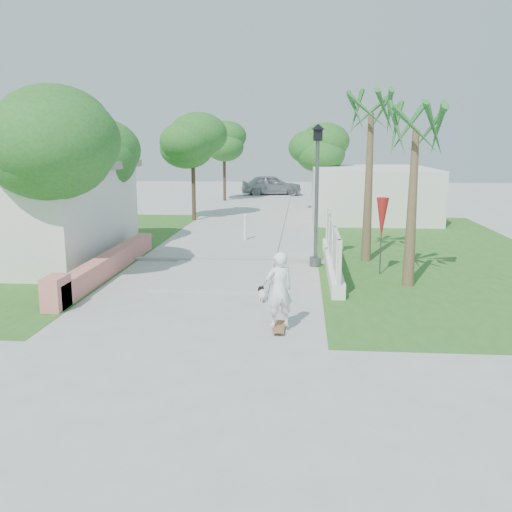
# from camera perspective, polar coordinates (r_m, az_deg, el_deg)

# --- Properties ---
(ground) EXTENTS (90.00, 90.00, 0.00)m
(ground) POSITION_cam_1_polar(r_m,az_deg,el_deg) (13.18, -6.34, -5.90)
(ground) COLOR #B7B7B2
(ground) RESTS_ON ground
(path_strip) EXTENTS (3.20, 36.00, 0.06)m
(path_strip) POSITION_cam_1_polar(r_m,az_deg,el_deg) (32.67, 0.31, 4.53)
(path_strip) COLOR #B7B7B2
(path_strip) RESTS_ON ground
(curb) EXTENTS (6.50, 0.25, 0.10)m
(curb) POSITION_cam_1_polar(r_m,az_deg,el_deg) (18.91, -2.91, -0.41)
(curb) COLOR #999993
(curb) RESTS_ON ground
(grass_left) EXTENTS (8.00, 20.00, 0.01)m
(grass_left) POSITION_cam_1_polar(r_m,az_deg,el_deg) (22.78, -19.96, 0.81)
(grass_left) COLOR #335F1E
(grass_left) RESTS_ON ground
(grass_right) EXTENTS (8.00, 20.00, 0.01)m
(grass_right) POSITION_cam_1_polar(r_m,az_deg,el_deg) (21.21, 16.94, 0.27)
(grass_right) COLOR #335F1E
(grass_right) RESTS_ON ground
(pink_wall) EXTENTS (0.45, 8.20, 0.80)m
(pink_wall) POSITION_cam_1_polar(r_m,az_deg,el_deg) (17.29, -14.91, -1.00)
(pink_wall) COLOR #DD7A71
(pink_wall) RESTS_ON ground
(lattice_fence) EXTENTS (0.35, 7.00, 1.50)m
(lattice_fence) POSITION_cam_1_polar(r_m,az_deg,el_deg) (17.70, 7.62, 0.33)
(lattice_fence) COLOR white
(lattice_fence) RESTS_ON ground
(building_right) EXTENTS (6.00, 8.00, 2.60)m
(building_right) POSITION_cam_1_polar(r_m,az_deg,el_deg) (30.67, 11.34, 6.25)
(building_right) COLOR silver
(building_right) RESTS_ON ground
(street_lamp) EXTENTS (0.44, 0.44, 4.44)m
(street_lamp) POSITION_cam_1_polar(r_m,az_deg,el_deg) (17.92, 6.09, 6.57)
(street_lamp) COLOR #59595E
(street_lamp) RESTS_ON ground
(bollard) EXTENTS (0.14, 0.14, 1.09)m
(bollard) POSITION_cam_1_polar(r_m,az_deg,el_deg) (22.71, -1.10, 2.95)
(bollard) COLOR white
(bollard) RESTS_ON ground
(patio_umbrella) EXTENTS (0.36, 0.36, 2.30)m
(patio_umbrella) POSITION_cam_1_polar(r_m,az_deg,el_deg) (17.15, 12.49, 3.68)
(patio_umbrella) COLOR #59595E
(patio_umbrella) RESTS_ON ground
(tree_left_near) EXTENTS (3.60, 3.60, 5.28)m
(tree_left_near) POSITION_cam_1_polar(r_m,az_deg,el_deg) (16.83, -20.04, 10.42)
(tree_left_near) COLOR #4C3826
(tree_left_near) RESTS_ON ground
(tree_left_mid) EXTENTS (3.20, 3.20, 4.85)m
(tree_left_mid) POSITION_cam_1_polar(r_m,az_deg,el_deg) (22.30, -16.45, 9.85)
(tree_left_mid) COLOR #4C3826
(tree_left_mid) RESTS_ON ground
(tree_path_left) EXTENTS (3.40, 3.40, 5.23)m
(tree_path_left) POSITION_cam_1_polar(r_m,az_deg,el_deg) (28.85, -6.33, 11.11)
(tree_path_left) COLOR #4C3826
(tree_path_left) RESTS_ON ground
(tree_path_right) EXTENTS (3.00, 3.00, 4.79)m
(tree_path_right) POSITION_cam_1_polar(r_m,az_deg,el_deg) (32.34, 6.11, 10.55)
(tree_path_right) COLOR #4C3826
(tree_path_right) RESTS_ON ground
(tree_path_far) EXTENTS (3.20, 3.20, 5.17)m
(tree_path_far) POSITION_cam_1_polar(r_m,az_deg,el_deg) (38.69, -3.18, 11.19)
(tree_path_far) COLOR #4C3826
(tree_path_far) RESTS_ON ground
(palm_far) EXTENTS (1.80, 1.80, 5.30)m
(palm_far) POSITION_cam_1_polar(r_m,az_deg,el_deg) (18.98, 11.42, 12.90)
(palm_far) COLOR brown
(palm_far) RESTS_ON ground
(palm_near) EXTENTS (1.80, 1.80, 4.70)m
(palm_near) POSITION_cam_1_polar(r_m,az_deg,el_deg) (15.83, 15.67, 11.15)
(palm_near) COLOR brown
(palm_near) RESTS_ON ground
(skateboarder) EXTENTS (0.82, 2.77, 1.68)m
(skateboarder) POSITION_cam_1_polar(r_m,az_deg,el_deg) (12.53, 1.51, -3.08)
(skateboarder) COLOR #99643D
(skateboarder) RESTS_ON ground
(dog) EXTENTS (0.36, 0.53, 0.38)m
(dog) POSITION_cam_1_polar(r_m,az_deg,el_deg) (14.12, 0.67, -3.79)
(dog) COLOR silver
(dog) RESTS_ON ground
(parked_car) EXTENTS (4.70, 2.52, 1.52)m
(parked_car) POSITION_cam_1_polar(r_m,az_deg,el_deg) (42.73, 1.55, 7.11)
(parked_car) COLOR #9DA1A5
(parked_car) RESTS_ON ground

